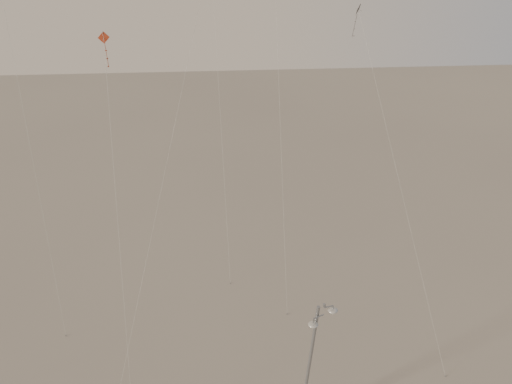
{
  "coord_description": "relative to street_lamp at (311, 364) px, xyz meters",
  "views": [
    {
      "loc": [
        -0.84,
        -19.55,
        25.42
      ],
      "look_at": [
        1.21,
        5.0,
        12.29
      ],
      "focal_mm": 35.0,
      "sensor_mm": 36.0,
      "label": 1
    }
  ],
  "objects": [
    {
      "name": "kite_3",
      "position": [
        -9.91,
        4.89,
        10.38
      ],
      "size": [
        0.62,
        7.38,
        20.93
      ],
      "rotation": [
        0.0,
        0.0,
        0.0
      ],
      "color": "maroon",
      "rests_on": "ground"
    },
    {
      "name": "kite_4",
      "position": [
        6.14,
        12.61,
        11.05
      ],
      "size": [
        4.47,
        13.45,
        20.92
      ],
      "rotation": [
        0.0,
        0.0,
        1.47
      ],
      "color": "#2C2825",
      "rests_on": "ground"
    },
    {
      "name": "kite_1",
      "position": [
        -5.35,
        7.53,
        16.54
      ],
      "size": [
        8.18,
        11.28,
        28.8
      ],
      "rotation": [
        0.0,
        0.0,
        -0.53
      ],
      "color": "#2C2825",
      "rests_on": "ground"
    },
    {
      "name": "street_lamp",
      "position": [
        0.0,
        0.0,
        0.0
      ],
      "size": [
        1.7,
        0.87,
        8.81
      ],
      "color": "#909398",
      "rests_on": "ground"
    }
  ]
}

